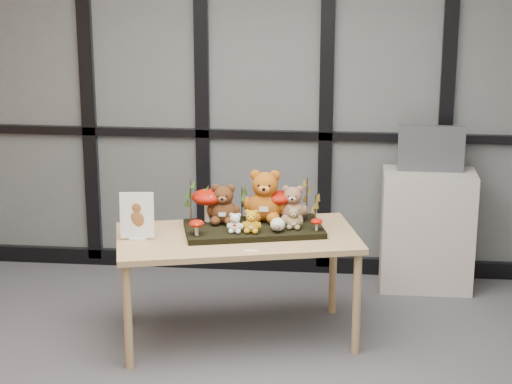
# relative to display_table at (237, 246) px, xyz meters

# --- Properties ---
(room_shell) EXTENTS (5.00, 5.00, 5.00)m
(room_shell) POSITION_rel_display_table_xyz_m (0.05, -1.24, 1.06)
(room_shell) COLOR #A9A7A0
(room_shell) RESTS_ON floor
(glass_partition) EXTENTS (4.90, 0.06, 2.78)m
(glass_partition) POSITION_rel_display_table_xyz_m (0.05, 1.23, 0.80)
(glass_partition) COLOR #2D383F
(glass_partition) RESTS_ON floor
(display_table) EXTENTS (1.60, 1.07, 0.69)m
(display_table) POSITION_rel_display_table_xyz_m (0.00, 0.00, 0.00)
(display_table) COLOR tan
(display_table) RESTS_ON floor
(diorama_tray) EXTENTS (0.92, 0.61, 0.04)m
(diorama_tray) POSITION_rel_display_table_xyz_m (0.09, 0.08, 0.09)
(diorama_tray) COLOR black
(diorama_tray) RESTS_ON display_table
(bear_pooh_yellow) EXTENTS (0.33, 0.31, 0.36)m
(bear_pooh_yellow) POSITION_rel_display_table_xyz_m (0.15, 0.22, 0.28)
(bear_pooh_yellow) COLOR #A55212
(bear_pooh_yellow) RESTS_ON diorama_tray
(bear_brown_medium) EXTENTS (0.25, 0.23, 0.27)m
(bear_brown_medium) POSITION_rel_display_table_xyz_m (-0.10, 0.13, 0.24)
(bear_brown_medium) COLOR #4D2913
(bear_brown_medium) RESTS_ON diorama_tray
(bear_tan_back) EXTENTS (0.23, 0.22, 0.25)m
(bear_tan_back) POSITION_rel_display_table_xyz_m (0.32, 0.22, 0.23)
(bear_tan_back) COLOR #8E6348
(bear_tan_back) RESTS_ON diorama_tray
(bear_small_yellow) EXTENTS (0.14, 0.13, 0.16)m
(bear_small_yellow) POSITION_rel_display_table_xyz_m (0.09, -0.03, 0.18)
(bear_small_yellow) COLOR orange
(bear_small_yellow) RESTS_ON diorama_tray
(bear_white_bow) EXTENTS (0.12, 0.11, 0.13)m
(bear_white_bow) POSITION_rel_display_table_xyz_m (-0.01, -0.05, 0.17)
(bear_white_bow) COLOR white
(bear_white_bow) RESTS_ON diorama_tray
(bear_beige_small) EXTENTS (0.14, 0.13, 0.15)m
(bear_beige_small) POSITION_rel_display_table_xyz_m (0.34, 0.06, 0.18)
(bear_beige_small) COLOR olive
(bear_beige_small) RESTS_ON diorama_tray
(plush_cream_hedgehog) EXTENTS (0.08, 0.08, 0.09)m
(plush_cream_hedgehog) POSITION_rel_display_table_xyz_m (0.25, -0.00, 0.15)
(plush_cream_hedgehog) COLOR silver
(plush_cream_hedgehog) RESTS_ON diorama_tray
(mushroom_back_left) EXTENTS (0.20, 0.20, 0.23)m
(mushroom_back_left) POSITION_rel_display_table_xyz_m (-0.20, 0.15, 0.22)
(mushroom_back_left) COLOR #941104
(mushroom_back_left) RESTS_ON diorama_tray
(mushroom_back_right) EXTENTS (0.18, 0.18, 0.20)m
(mushroom_back_right) POSITION_rel_display_table_xyz_m (0.23, 0.23, 0.20)
(mushroom_back_right) COLOR #941104
(mushroom_back_right) RESTS_ON diorama_tray
(mushroom_front_left) EXTENTS (0.09, 0.09, 0.10)m
(mushroom_front_left) POSITION_rel_display_table_xyz_m (-0.23, -0.12, 0.16)
(mushroom_front_left) COLOR #941104
(mushroom_front_left) RESTS_ON diorama_tray
(mushroom_front_right) EXTENTS (0.07, 0.07, 0.08)m
(mushroom_front_right) POSITION_rel_display_table_xyz_m (0.48, 0.04, 0.14)
(mushroom_front_right) COLOR #941104
(mushroom_front_right) RESTS_ON diorama_tray
(sprig_green_far_left) EXTENTS (0.05, 0.05, 0.28)m
(sprig_green_far_left) POSITION_rel_display_table_xyz_m (-0.30, 0.09, 0.24)
(sprig_green_far_left) COLOR black
(sprig_green_far_left) RESTS_ON diorama_tray
(sprig_green_mid_left) EXTENTS (0.05, 0.05, 0.23)m
(sprig_green_mid_left) POSITION_rel_display_table_xyz_m (-0.20, 0.17, 0.22)
(sprig_green_mid_left) COLOR black
(sprig_green_mid_left) RESTS_ON diorama_tray
(sprig_dry_far_right) EXTENTS (0.05, 0.05, 0.27)m
(sprig_dry_far_right) POSITION_rel_display_table_xyz_m (0.41, 0.26, 0.24)
(sprig_dry_far_right) COLOR brown
(sprig_dry_far_right) RESTS_ON diorama_tray
(sprig_dry_mid_right) EXTENTS (0.05, 0.05, 0.20)m
(sprig_dry_mid_right) POSITION_rel_display_table_xyz_m (0.47, 0.16, 0.20)
(sprig_dry_mid_right) COLOR brown
(sprig_dry_mid_right) RESTS_ON diorama_tray
(sprig_green_centre) EXTENTS (0.05, 0.05, 0.21)m
(sprig_green_centre) POSITION_rel_display_table_xyz_m (0.00, 0.23, 0.21)
(sprig_green_centre) COLOR black
(sprig_green_centre) RESTS_ON diorama_tray
(sign_holder) EXTENTS (0.21, 0.07, 0.29)m
(sign_holder) POSITION_rel_display_table_xyz_m (-0.59, -0.13, 0.20)
(sign_holder) COLOR silver
(sign_holder) RESTS_ON display_table
(label_card) EXTENTS (0.08, 0.03, 0.00)m
(label_card) POSITION_rel_display_table_xyz_m (0.12, -0.27, 0.07)
(label_card) COLOR white
(label_card) RESTS_ON display_table
(cabinet) EXTENTS (0.64, 0.38, 0.86)m
(cabinet) POSITION_rel_display_table_xyz_m (1.24, 1.01, -0.19)
(cabinet) COLOR #B5ABA1
(cabinet) RESTS_ON floor
(monitor) EXTENTS (0.46, 0.05, 0.33)m
(monitor) POSITION_rel_display_table_xyz_m (1.24, 1.02, 0.40)
(monitor) COLOR #4B4E53
(monitor) RESTS_ON cabinet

